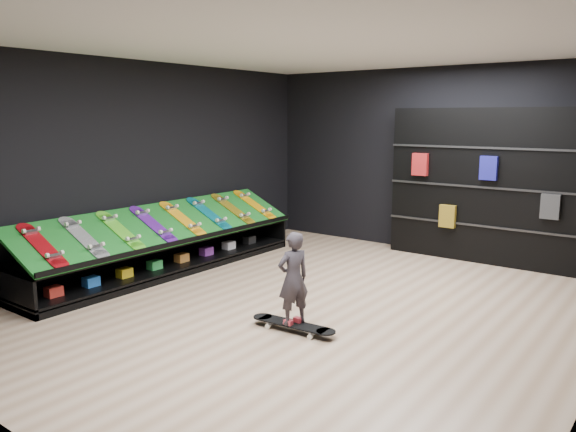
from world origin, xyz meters
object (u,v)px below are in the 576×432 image
Objects in this scene: floor_skateboard at (293,327)px; back_shelving at (486,186)px; display_rack at (167,254)px; child at (293,296)px.

back_shelving is at bearing 77.49° from floor_skateboard.
display_rack reaches higher than floor_skateboard.
display_rack is at bearing -82.41° from child.
floor_skateboard is at bearing 112.73° from child.
child is (-0.61, -4.09, -0.79)m from back_shelving.
display_rack is 2.95m from child.
display_rack is 7.70× the size of child.
back_shelving is 4.29m from floor_skateboard.
back_shelving is at bearing 43.83° from display_rack.
child reaches higher than floor_skateboard.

